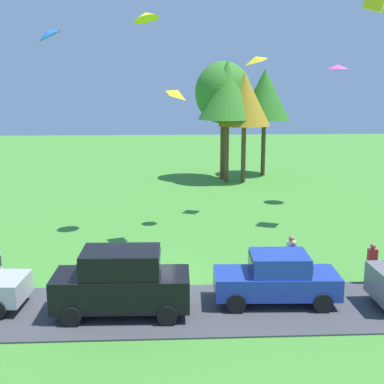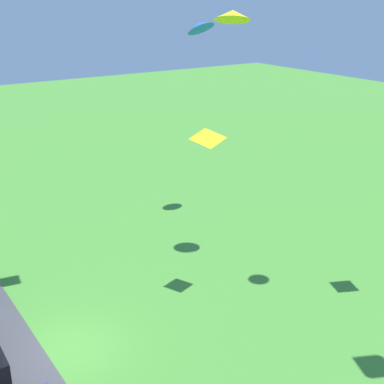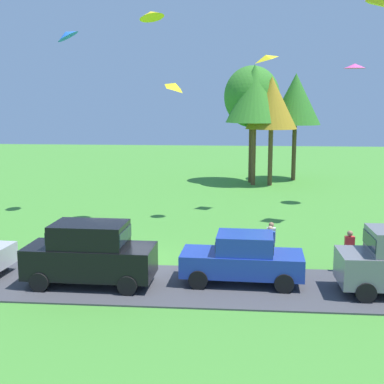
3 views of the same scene
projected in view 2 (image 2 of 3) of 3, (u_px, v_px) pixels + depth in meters
name	position (u px, v px, depth m)	size (l,w,h in m)	color
ground_plane	(62.00, 351.00, 18.63)	(120.00, 120.00, 0.00)	#478E33
kite_delta_near_flag	(233.00, 15.00, 18.44)	(1.29, 1.29, 0.34)	yellow
kite_delta_topmost	(200.00, 26.00, 23.91)	(1.28, 1.28, 0.30)	blue
kite_diamond_high_left	(209.00, 136.00, 17.50)	(0.93, 0.81, 0.29)	yellow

